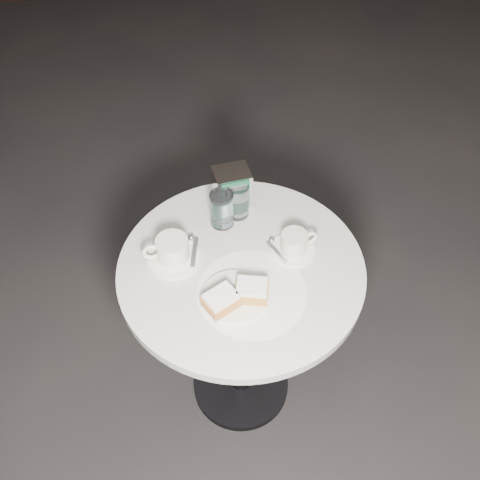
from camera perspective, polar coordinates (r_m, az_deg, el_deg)
name	(u,v)px	position (r m, az deg, el deg)	size (l,w,h in m)	color
ground	(241,386)	(2.14, 0.09, -15.26)	(7.00, 7.00, 0.00)	black
cafe_table	(241,305)	(1.67, 0.11, -6.96)	(0.70, 0.70, 0.74)	black
sugar_spill	(252,292)	(1.45, 1.26, -5.57)	(0.30, 0.30, 0.00)	white
beignet_plate	(235,296)	(1.42, -0.50, -5.96)	(0.20, 0.20, 0.06)	silver
coffee_cup_left	(172,251)	(1.50, -7.24, -1.20)	(0.17, 0.16, 0.08)	white
coffee_cup_right	(294,244)	(1.53, 5.80, -0.41)	(0.15, 0.15, 0.07)	white
water_glass_left	(222,209)	(1.58, -1.95, 3.27)	(0.08, 0.08, 0.11)	white
water_glass_right	(237,200)	(1.60, -0.28, 4.24)	(0.08, 0.08, 0.11)	white
napkin_dispenser	(232,188)	(1.63, -0.86, 5.61)	(0.12, 0.10, 0.13)	silver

